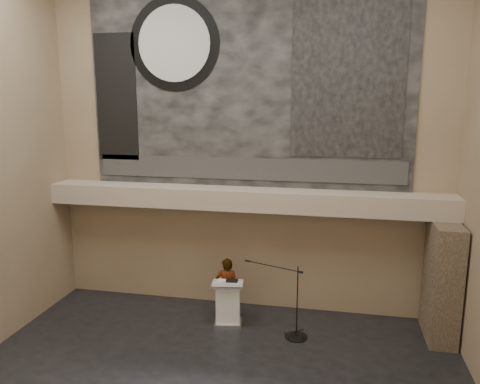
# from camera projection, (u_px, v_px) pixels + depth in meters

# --- Properties ---
(wall_back) EXTENTS (10.00, 0.02, 8.50)m
(wall_back) POSITION_uv_depth(u_px,v_px,m) (246.00, 145.00, 11.66)
(wall_back) COLOR #867155
(wall_back) RESTS_ON floor
(wall_front) EXTENTS (10.00, 0.02, 8.50)m
(wall_front) POSITION_uv_depth(u_px,v_px,m) (71.00, 235.00, 3.97)
(wall_front) COLOR #867155
(wall_front) RESTS_ON floor
(soffit) EXTENTS (10.00, 0.80, 0.50)m
(soffit) POSITION_uv_depth(u_px,v_px,m) (243.00, 199.00, 11.53)
(soffit) COLOR tan
(soffit) RESTS_ON wall_back
(sprinkler_left) EXTENTS (0.04, 0.04, 0.06)m
(sprinkler_left) POSITION_uv_depth(u_px,v_px,m) (181.00, 207.00, 11.85)
(sprinkler_left) COLOR #B2893D
(sprinkler_left) RESTS_ON soffit
(sprinkler_right) EXTENTS (0.04, 0.04, 0.06)m
(sprinkler_right) POSITION_uv_depth(u_px,v_px,m) (321.00, 214.00, 11.17)
(sprinkler_right) COLOR #B2893D
(sprinkler_right) RESTS_ON soffit
(banner) EXTENTS (8.00, 0.05, 5.00)m
(banner) POSITION_uv_depth(u_px,v_px,m) (246.00, 85.00, 11.34)
(banner) COLOR black
(banner) RESTS_ON wall_back
(banner_text_strip) EXTENTS (7.76, 0.02, 0.55)m
(banner_text_strip) POSITION_uv_depth(u_px,v_px,m) (246.00, 169.00, 11.71)
(banner_text_strip) COLOR #2D2D2D
(banner_text_strip) RESTS_ON banner
(banner_clock_rim) EXTENTS (2.30, 0.02, 2.30)m
(banner_clock_rim) POSITION_uv_depth(u_px,v_px,m) (174.00, 44.00, 11.46)
(banner_clock_rim) COLOR black
(banner_clock_rim) RESTS_ON banner
(banner_clock_face) EXTENTS (1.84, 0.02, 1.84)m
(banner_clock_face) POSITION_uv_depth(u_px,v_px,m) (174.00, 44.00, 11.44)
(banner_clock_face) COLOR silver
(banner_clock_face) RESTS_ON banner
(banner_building_print) EXTENTS (2.60, 0.02, 3.60)m
(banner_building_print) POSITION_uv_depth(u_px,v_px,m) (348.00, 80.00, 10.82)
(banner_building_print) COLOR black
(banner_building_print) RESTS_ON banner
(banner_brick_print) EXTENTS (1.10, 0.02, 3.20)m
(banner_brick_print) POSITION_uv_depth(u_px,v_px,m) (116.00, 98.00, 12.03)
(banner_brick_print) COLOR black
(banner_brick_print) RESTS_ON banner
(stone_pier) EXTENTS (0.60, 1.40, 2.70)m
(stone_pier) POSITION_uv_depth(u_px,v_px,m) (442.00, 281.00, 10.51)
(stone_pier) COLOR #433729
(stone_pier) RESTS_ON floor
(lectern) EXTENTS (0.79, 0.62, 1.14)m
(lectern) POSITION_uv_depth(u_px,v_px,m) (228.00, 303.00, 11.25)
(lectern) COLOR silver
(lectern) RESTS_ON floor
(binder) EXTENTS (0.28, 0.23, 0.04)m
(binder) POSITION_uv_depth(u_px,v_px,m) (232.00, 281.00, 11.12)
(binder) COLOR black
(binder) RESTS_ON lectern
(papers) EXTENTS (0.22, 0.29, 0.00)m
(papers) POSITION_uv_depth(u_px,v_px,m) (221.00, 281.00, 11.17)
(papers) COLOR white
(papers) RESTS_ON lectern
(speaker_person) EXTENTS (0.60, 0.43, 1.54)m
(speaker_person) POSITION_uv_depth(u_px,v_px,m) (227.00, 288.00, 11.60)
(speaker_person) COLOR white
(speaker_person) RESTS_ON floor
(mic_stand) EXTENTS (1.55, 0.74, 1.71)m
(mic_stand) POSITION_uv_depth(u_px,v_px,m) (294.00, 326.00, 10.70)
(mic_stand) COLOR black
(mic_stand) RESTS_ON floor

